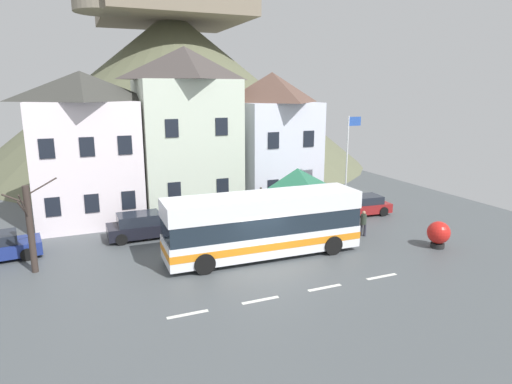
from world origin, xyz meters
TOP-DOWN VIEW (x-y plane):
  - ground_plane at (0.00, -0.00)m, footprint 40.00×60.00m
  - townhouse_00 at (-7.21, 11.70)m, footprint 6.24×5.47m
  - townhouse_01 at (-0.76, 11.74)m, footprint 6.31×5.53m
  - townhouse_02 at (5.76, 12.19)m, footprint 5.35×6.45m
  - hilltop_castle at (3.19, 33.08)m, footprint 42.36×42.36m
  - transit_bus at (0.57, 1.79)m, footprint 10.07×2.76m
  - bus_shelter at (4.19, 5.06)m, footprint 3.60×3.60m
  - parked_car_00 at (-4.72, 7.04)m, footprint 3.90×1.91m
  - parked_car_02 at (9.70, 6.24)m, footprint 4.16×2.08m
  - pedestrian_00 at (4.37, 3.73)m, footprint 0.34×0.34m
  - pedestrian_01 at (7.17, 2.45)m, footprint 0.34×0.34m
  - pedestrian_02 at (5.45, 3.53)m, footprint 0.34×0.31m
  - public_bench at (3.50, 7.56)m, footprint 1.54×0.48m
  - flagpole at (8.11, 5.66)m, footprint 0.95×0.10m
  - harbour_buoy at (9.69, -0.74)m, footprint 1.20×1.20m
  - bare_tree_00 at (-10.08, 3.97)m, footprint 2.30×1.02m

SIDE VIEW (x-z plane):
  - ground_plane at x=0.00m, z-range -0.06..0.00m
  - public_bench at x=3.50m, z-range 0.03..0.90m
  - parked_car_02 at x=9.70m, z-range -0.01..1.29m
  - parked_car_00 at x=-4.72m, z-range -0.02..1.42m
  - harbour_buoy at x=9.69m, z-range 0.07..1.53m
  - pedestrian_02 at x=5.45m, z-range 0.07..1.58m
  - pedestrian_01 at x=7.17m, z-range 0.09..1.58m
  - pedestrian_00 at x=4.37m, z-range 0.16..1.80m
  - transit_bus at x=0.57m, z-range 0.01..3.23m
  - bare_tree_00 at x=-10.08m, z-range -0.03..4.35m
  - bus_shelter at x=4.19m, z-range 1.18..4.95m
  - flagpole at x=8.11m, z-range 0.55..7.26m
  - townhouse_00 at x=-7.21m, z-range 0.00..9.39m
  - townhouse_02 at x=5.76m, z-range 0.00..9.51m
  - townhouse_01 at x=-0.76m, z-range 0.00..11.03m
  - hilltop_castle at x=3.19m, z-range -3.84..21.91m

